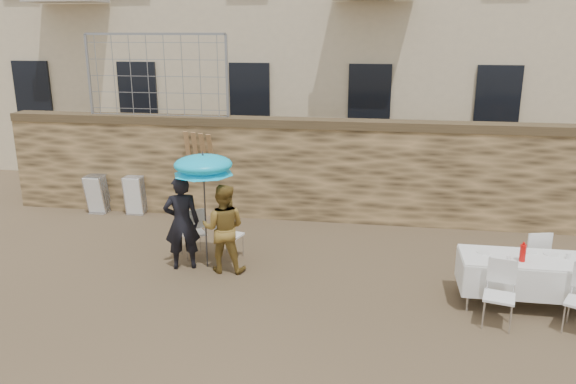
% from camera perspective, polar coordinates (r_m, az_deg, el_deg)
% --- Properties ---
extents(ground, '(80.00, 80.00, 0.00)m').
position_cam_1_polar(ground, '(8.25, -5.39, -13.50)').
color(ground, brown).
rests_on(ground, ground).
extents(stone_wall, '(13.00, 0.50, 2.20)m').
position_cam_1_polar(stone_wall, '(12.44, 0.29, 2.27)').
color(stone_wall, olive).
rests_on(stone_wall, ground).
extents(chain_link_fence, '(3.20, 0.06, 1.80)m').
position_cam_1_polar(chain_link_fence, '(12.93, -13.21, 11.37)').
color(chain_link_fence, gray).
rests_on(chain_link_fence, stone_wall).
extents(man_suit, '(0.72, 0.59, 1.69)m').
position_cam_1_polar(man_suit, '(9.97, -10.74, -3.07)').
color(man_suit, black).
rests_on(man_suit, ground).
extents(woman_dress, '(0.79, 0.63, 1.57)m').
position_cam_1_polar(woman_dress, '(9.76, -6.57, -3.68)').
color(woman_dress, '#B28736').
rests_on(woman_dress, ground).
extents(umbrella, '(1.04, 1.04, 1.93)m').
position_cam_1_polar(umbrella, '(9.66, -8.60, 2.40)').
color(umbrella, '#3F3F44').
rests_on(umbrella, ground).
extents(couple_chair_left, '(0.67, 0.67, 0.96)m').
position_cam_1_polar(couple_chair_left, '(10.57, -9.63, -3.98)').
color(couple_chair_left, white).
rests_on(couple_chair_left, ground).
extents(couple_chair_right, '(0.59, 0.59, 0.96)m').
position_cam_1_polar(couple_chair_right, '(10.37, -5.96, -4.24)').
color(couple_chair_right, white).
rests_on(couple_chair_right, ground).
extents(banquet_table, '(2.10, 0.85, 0.78)m').
position_cam_1_polar(banquet_table, '(9.27, 23.63, -6.43)').
color(banquet_table, white).
rests_on(banquet_table, ground).
extents(soda_bottle, '(0.09, 0.09, 0.26)m').
position_cam_1_polar(soda_bottle, '(9.02, 22.74, -5.74)').
color(soda_bottle, red).
rests_on(soda_bottle, banquet_table).
extents(table_chair_front_left, '(0.58, 0.58, 0.96)m').
position_cam_1_polar(table_chair_front_left, '(8.56, 20.68, -9.79)').
color(table_chair_front_left, white).
rests_on(table_chair_front_left, ground).
extents(table_chair_back, '(0.58, 0.58, 0.96)m').
position_cam_1_polar(table_chair_back, '(10.13, 23.53, -6.06)').
color(table_chair_back, white).
rests_on(table_chair_back, ground).
extents(chair_stack_left, '(0.46, 0.47, 0.92)m').
position_cam_1_polar(chair_stack_left, '(13.76, -18.50, 0.02)').
color(chair_stack_left, white).
rests_on(chair_stack_left, ground).
extents(chair_stack_right, '(0.46, 0.40, 0.92)m').
position_cam_1_polar(chair_stack_right, '(13.37, -15.08, -0.15)').
color(chair_stack_right, white).
rests_on(chair_stack_right, ground).
extents(wood_planks, '(0.70, 0.20, 2.00)m').
position_cam_1_polar(wood_planks, '(12.72, -8.53, 1.94)').
color(wood_planks, '#A37749').
rests_on(wood_planks, ground).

